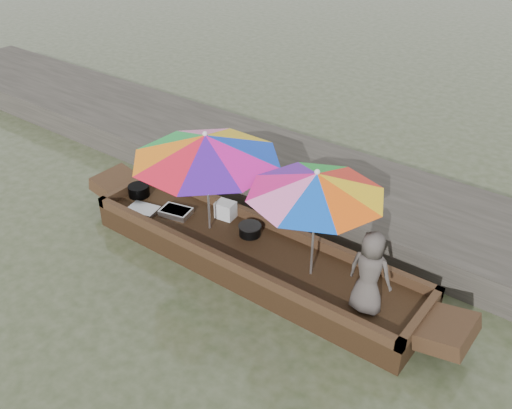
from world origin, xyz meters
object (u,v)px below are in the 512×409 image
Objects in this scene: tray_crayfish at (176,212)px; umbrella_stern at (314,224)px; cooking_pot at (139,191)px; tray_scallop at (143,210)px; boat_hull at (252,257)px; umbrella_bow at (207,182)px; vendor at (370,273)px; supply_bag at (226,210)px; charcoal_grill at (250,230)px.

umbrella_stern reaches higher than tray_crayfish.
cooking_pot is 0.19× the size of umbrella_stern.
tray_crayfish is at bearing 27.38° from tray_scallop.
cooking_pot is 0.74× the size of tray_crayfish.
boat_hull is 2.42× the size of umbrella_bow.
boat_hull is 11.15× the size of tray_scallop.
supply_bag is at bearing -13.89° from vendor.
charcoal_grill is at bearing 11.85° from tray_crayfish.
cooking_pot is 1.07× the size of charcoal_grill.
vendor is 0.64× the size of umbrella_stern.
vendor is at bearing 1.68° from tray_scallop.
charcoal_grill is 1.39m from umbrella_stern.
umbrella_bow is (-2.66, 0.17, 0.22)m from vendor.
tray_crayfish is at bearing -148.19° from supply_bag.
tray_scallop is at bearing -163.59° from charcoal_grill.
tray_crayfish reaches higher than tray_scallop.
umbrella_bow is at bearing 3.42° from tray_crayfish.
tray_crayfish is at bearing -168.15° from charcoal_grill.
umbrella_bow is (-0.00, -0.37, 0.65)m from supply_bag.
umbrella_bow reaches higher than vendor.
tray_scallop is (-0.47, -0.24, -0.01)m from tray_crayfish.
charcoal_grill is at bearing 5.57° from cooking_pot.
tray_scallop is (-1.90, -0.28, 0.21)m from boat_hull.
cooking_pot is 1.67m from umbrella_bow.
supply_bag is (1.12, 0.65, 0.10)m from tray_scallop.
supply_bag is 0.74m from umbrella_bow.
tray_crayfish is at bearing -178.45° from boat_hull.
umbrella_stern is at bearing -10.49° from charcoal_grill.
tray_crayfish is 1.00× the size of tray_scallop.
cooking_pot is at bearing 179.65° from boat_hull.
tray_crayfish is 2.53m from umbrella_stern.
vendor is (4.18, -0.18, 0.46)m from cooking_pot.
supply_bag is at bearing 89.53° from umbrella_bow.
charcoal_grill is (1.23, 0.26, 0.03)m from tray_crayfish.
umbrella_bow is at bearing 14.10° from tray_scallop.
umbrella_bow is at bearing -90.47° from supply_bag.
umbrella_bow reaches higher than tray_crayfish.
supply_bag is 0.13× the size of umbrella_bow.
supply_bag is at bearing 30.01° from tray_scallop.
boat_hull is 1.37m from umbrella_stern.
vendor is (3.78, 0.11, 0.52)m from tray_scallop.
umbrella_bow reaches higher than charcoal_grill.
charcoal_grill reaches higher than tray_crayfish.
cooking_pot is at bearing 176.53° from tray_crayfish.
charcoal_grill is at bearing -14.33° from supply_bag.
tray_scallop is 3.82m from vendor.
tray_scallop is at bearing -0.78° from vendor.
cooking_pot is at bearing -166.99° from supply_bag.
tray_scallop is at bearing -36.02° from cooking_pot.
tray_crayfish is 0.42× the size of vendor.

